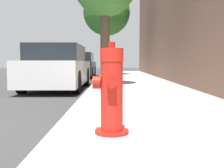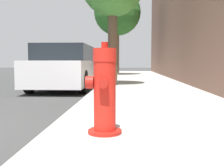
# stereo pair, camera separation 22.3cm
# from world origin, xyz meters

# --- Properties ---
(sidewalk_slab) EXTENTS (2.93, 40.00, 0.14)m
(sidewalk_slab) POSITION_xyz_m (3.52, 0.00, 0.07)
(sidewalk_slab) COLOR #A8A59E
(sidewalk_slab) RESTS_ON ground_plane
(fire_hydrant) EXTENTS (0.38, 0.37, 0.96)m
(fire_hydrant) POSITION_xyz_m (2.73, -0.25, 0.58)
(fire_hydrant) COLOR red
(fire_hydrant) RESTS_ON sidewalk_slab
(parked_car_near) EXTENTS (1.75, 4.54, 1.43)m
(parked_car_near) POSITION_xyz_m (0.96, 6.05, 0.70)
(parked_car_near) COLOR silver
(parked_car_near) RESTS_ON ground_plane
(parked_car_mid) EXTENTS (1.85, 3.86, 1.41)m
(parked_car_mid) POSITION_xyz_m (0.80, 12.72, 0.68)
(parked_car_mid) COLOR black
(parked_car_mid) RESTS_ON ground_plane
(street_tree_far) EXTENTS (2.72, 2.72, 5.00)m
(street_tree_far) POSITION_xyz_m (2.42, 13.37, 3.77)
(street_tree_far) COLOR brown
(street_tree_far) RESTS_ON sidewalk_slab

